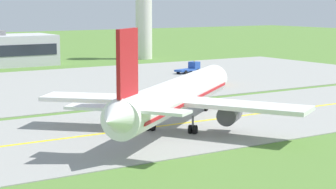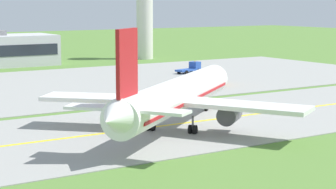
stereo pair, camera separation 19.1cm
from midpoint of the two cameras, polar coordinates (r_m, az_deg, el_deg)
ground_plane at (r=72.93m, az=-3.56°, el=-3.40°), size 500.00×500.00×0.00m
taxiway_strip at (r=72.92m, az=-3.56°, el=-3.36°), size 240.00×28.00×0.10m
apron_pad at (r=114.51m, az=-9.47°, el=0.90°), size 140.00×52.00×0.10m
taxiway_centreline at (r=72.91m, az=-3.56°, el=-3.32°), size 220.00×0.60×0.01m
airplane_lead at (r=72.35m, az=0.65°, el=-0.15°), size 33.43×29.25×12.70m
service_truck_baggage at (r=112.55m, az=4.52°, el=1.62°), size 5.39×5.94×2.60m
service_truck_catering at (r=132.15m, az=2.08°, el=2.52°), size 6.72×3.71×2.59m
traffic_cone_mid_edge at (r=84.63m, az=-4.95°, el=-1.53°), size 0.44×0.44×0.60m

